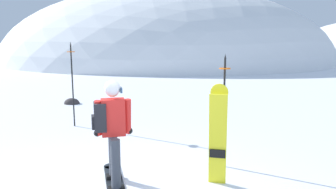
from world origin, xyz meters
TOP-DOWN VIEW (x-y plane):
  - ridge_peak_main at (-6.98, 31.64)m, footprint 35.71×32.14m
  - snowboarder_main at (-0.35, 0.54)m, footprint 0.99×1.67m
  - spare_snowboard at (1.28, 0.95)m, footprint 0.28×0.22m
  - piste_marker_near at (1.32, 1.75)m, footprint 0.20×0.20m
  - piste_marker_far at (-2.78, 3.69)m, footprint 0.20×0.20m
  - rock_dark at (-4.46, 6.51)m, footprint 0.59×0.50m

SIDE VIEW (x-z plane):
  - ridge_peak_main at x=-6.98m, z-range -7.96..7.96m
  - rock_dark at x=-4.46m, z-range -0.20..0.20m
  - spare_snowboard at x=1.28m, z-range 0.01..1.66m
  - snowboarder_main at x=-0.35m, z-range 0.06..1.78m
  - piste_marker_near at x=1.32m, z-range 0.14..2.22m
  - piste_marker_far at x=-2.78m, z-range 0.15..2.43m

